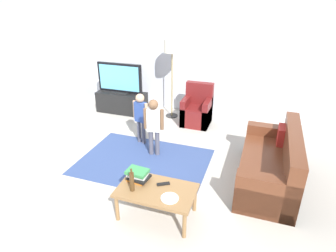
{
  "coord_description": "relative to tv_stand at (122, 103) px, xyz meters",
  "views": [
    {
      "loc": [
        1.44,
        -3.53,
        2.72
      ],
      "look_at": [
        0.0,
        0.6,
        0.65
      ],
      "focal_mm": 30.79,
      "sensor_mm": 36.0,
      "label": 1
    }
  ],
  "objects": [
    {
      "name": "bottle",
      "position": [
        1.82,
        -3.19,
        0.31
      ],
      "size": [
        0.06,
        0.06,
        0.32
      ],
      "color": "#4C3319",
      "rests_on": "coffee_table"
    },
    {
      "name": "tv",
      "position": [
        -0.0,
        -0.02,
        0.6
      ],
      "size": [
        1.1,
        0.28,
        0.71
      ],
      "color": "black",
      "rests_on": "tv_stand"
    },
    {
      "name": "couch",
      "position": [
        3.52,
        -1.8,
        0.05
      ],
      "size": [
        0.8,
        1.8,
        0.86
      ],
      "color": "brown",
      "rests_on": "ground"
    },
    {
      "name": "child_near_tv",
      "position": [
        1.08,
        -1.28,
        0.36
      ],
      "size": [
        0.33,
        0.17,
        1.0
      ],
      "color": "#4C4C59",
      "rests_on": "ground"
    },
    {
      "name": "armchair",
      "position": [
        1.88,
        -0.04,
        0.05
      ],
      "size": [
        0.6,
        0.6,
        0.9
      ],
      "color": "maroon",
      "rests_on": "ground"
    },
    {
      "name": "book_stack",
      "position": [
        1.79,
        -2.97,
        0.25
      ],
      "size": [
        0.32,
        0.25,
        0.15
      ],
      "color": "orange",
      "rests_on": "coffee_table"
    },
    {
      "name": "tv_stand",
      "position": [
        0.0,
        0.0,
        0.0
      ],
      "size": [
        1.2,
        0.44,
        0.5
      ],
      "color": "black",
      "rests_on": "ground"
    },
    {
      "name": "area_rug",
      "position": [
        1.4,
        -1.92,
        -0.24
      ],
      "size": [
        2.2,
        1.6,
        0.01
      ],
      "primitive_type": "cube",
      "color": "#33477A",
      "rests_on": "ground"
    },
    {
      "name": "tv_remote",
      "position": [
        2.15,
        -2.95,
        0.19
      ],
      "size": [
        0.17,
        0.13,
        0.02
      ],
      "primitive_type": "cube",
      "rotation": [
        0.0,
        0.0,
        0.54
      ],
      "color": "black",
      "rests_on": "coffee_table"
    },
    {
      "name": "floor_lamp",
      "position": [
        1.23,
        0.15,
        1.3
      ],
      "size": [
        0.36,
        0.36,
        1.78
      ],
      "color": "#262626",
      "rests_on": "ground"
    },
    {
      "name": "ground",
      "position": [
        1.78,
        -2.3,
        -0.24
      ],
      "size": [
        7.8,
        7.8,
        0.0
      ],
      "primitive_type": "plane",
      "color": "#B2ADA3"
    },
    {
      "name": "wall_back",
      "position": [
        1.78,
        0.7,
        1.11
      ],
      "size": [
        6.0,
        0.12,
        2.7
      ],
      "primitive_type": "cube",
      "color": "silver",
      "rests_on": "ground"
    },
    {
      "name": "child_center",
      "position": [
        1.49,
        -1.62,
        0.39
      ],
      "size": [
        0.35,
        0.17,
        1.06
      ],
      "color": "#4C4C59",
      "rests_on": "ground"
    },
    {
      "name": "plate",
      "position": [
        2.32,
        -3.19,
        0.18
      ],
      "size": [
        0.22,
        0.22,
        0.02
      ],
      "color": "white",
      "rests_on": "coffee_table"
    },
    {
      "name": "coffee_table",
      "position": [
        2.1,
        -3.07,
        0.13
      ],
      "size": [
        1.0,
        0.6,
        0.42
      ],
      "color": "olive",
      "rests_on": "ground"
    }
  ]
}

